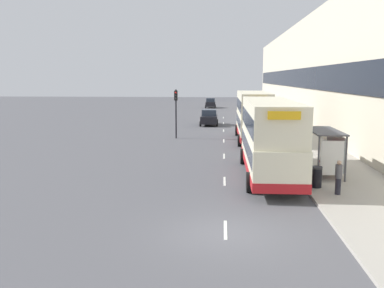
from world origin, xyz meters
The scene contains 21 objects.
ground_plane centered at (0.00, 0.00, 0.00)m, with size 220.00×220.00×0.00m, color #515156.
pavement centered at (6.50, 38.50, 0.07)m, with size 5.00×93.00×0.14m.
terrace_facade centered at (10.49, 38.50, 6.13)m, with size 3.10×93.00×12.27m.
lane_mark_0 centered at (0.00, 0.35, 0.01)m, with size 0.12×2.00×0.01m.
lane_mark_1 centered at (0.00, 7.84, 0.01)m, with size 0.12×2.00×0.01m.
lane_mark_2 centered at (0.00, 15.33, 0.01)m, with size 0.12×2.00×0.01m.
lane_mark_3 centered at (0.00, 22.82, 0.01)m, with size 0.12×2.00×0.01m.
lane_mark_4 centered at (0.00, 30.31, 0.01)m, with size 0.12×2.00×0.01m.
lane_mark_5 centered at (0.00, 37.80, 0.01)m, with size 0.12×2.00×0.01m.
lane_mark_6 centered at (0.00, 45.29, 0.01)m, with size 0.12×2.00×0.01m.
bus_shelter centered at (5.77, 9.29, 1.88)m, with size 1.60×4.20×2.48m.
double_decker_bus_near centered at (2.47, 9.02, 2.28)m, with size 2.85×10.83×4.30m.
double_decker_bus_ahead centered at (2.55, 23.05, 2.28)m, with size 2.85×10.34×4.30m.
car_0 centered at (-2.36, 65.31, 0.88)m, with size 1.96×3.81×1.80m.
car_1 centered at (-1.70, 35.60, 0.90)m, with size 2.10×4.34×1.84m.
pedestrian_at_shelter centered at (6.69, 11.00, 1.03)m, with size 0.34×0.34×1.74m.
pedestrian_1 centered at (4.40, 11.86, 1.03)m, with size 0.35×0.35×1.75m.
pedestrian_2 centered at (4.44, 8.83, 1.05)m, with size 0.35×0.35×1.77m.
pedestrian_3 centered at (5.27, 5.09, 0.97)m, with size 0.32×0.32×1.62m.
litter_bin centered at (4.55, 6.35, 0.67)m, with size 0.55×0.55×1.05m.
traffic_light_far_kerb centered at (-4.40, 24.20, 3.04)m, with size 0.30×0.32×4.49m.
Camera 1 is at (-0.17, -14.76, 5.53)m, focal length 40.00 mm.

